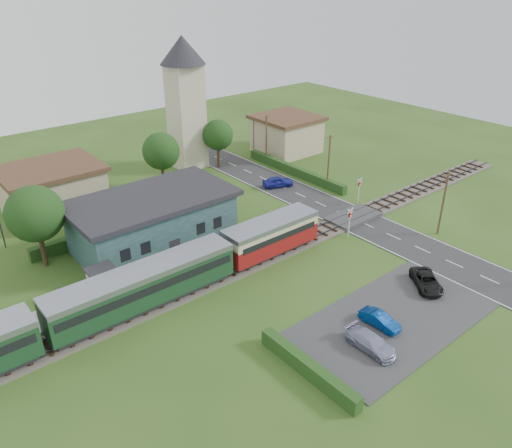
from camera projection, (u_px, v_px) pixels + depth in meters
ground at (301, 255)px, 48.91m from camera, size 120.00×120.00×0.00m
railway_track at (288, 246)px, 50.24m from camera, size 76.00×3.20×0.49m
road at (367, 225)px, 54.56m from camera, size 6.00×70.00×0.05m
car_park at (393, 320)px, 39.80m from camera, size 17.00×9.00×0.08m
crossing_deck at (353, 217)px, 55.84m from camera, size 6.20×3.40×0.45m
platform at (186, 265)px, 46.73m from camera, size 30.00×3.00×0.45m
equipment_hut at (103, 282)px, 41.51m from camera, size 2.30×2.30×2.55m
station_building at (153, 220)px, 49.59m from camera, size 16.00×9.00×5.30m
train at (107, 300)px, 38.51m from camera, size 43.20×2.90×3.40m
church_tower at (185, 94)px, 66.33m from camera, size 6.00×6.00×17.60m
house_west at (53, 189)px, 56.34m from camera, size 10.80×8.80×5.50m
house_east at (287, 134)px, 75.45m from camera, size 8.80×8.80×5.50m
hedge_carpark at (308, 368)px, 34.17m from camera, size 0.80×9.00×1.20m
hedge_roadside at (295, 171)px, 67.67m from camera, size 0.80×18.00×1.20m
hedge_station at (134, 223)px, 53.62m from camera, size 22.00×0.80×1.30m
tree_a at (35, 214)px, 44.77m from camera, size 5.20×5.20×8.00m
tree_b at (161, 151)px, 61.31m from camera, size 4.60×4.60×7.34m
tree_c at (218, 135)px, 68.50m from camera, size 4.20×4.20×6.78m
utility_pole_b at (443, 202)px, 51.17m from camera, size 1.40×0.22×7.00m
utility_pole_c at (329, 161)px, 62.17m from camera, size 1.40×0.22×7.00m
utility_pole_d at (266, 139)px, 70.41m from camera, size 1.40×0.22×7.00m
crossing_signal_near at (350, 218)px, 51.28m from camera, size 0.84×0.28×3.28m
crossing_signal_far at (359, 187)px, 58.65m from camera, size 0.84×0.28×3.28m
streetlamp_east at (254, 132)px, 75.14m from camera, size 0.30×0.30×5.15m
car_on_road at (278, 182)px, 63.87m from camera, size 4.24×2.98×1.34m
car_park_blue at (380, 320)px, 38.82m from camera, size 1.35×3.43×1.11m
car_park_silver at (371, 342)px, 36.40m from camera, size 1.71×4.13×1.19m
car_park_dark at (427, 281)px, 43.58m from camera, size 4.14×4.55×1.18m
pedestrian_near at (263, 229)px, 50.99m from camera, size 0.64×0.46×1.63m
pedestrian_far at (143, 277)px, 43.09m from camera, size 0.68×0.83×1.56m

